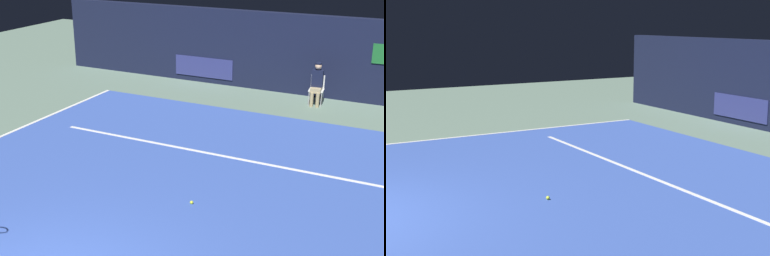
# 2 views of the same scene
# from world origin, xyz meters

# --- Properties ---
(ground_plane) EXTENTS (34.14, 34.14, 0.00)m
(ground_plane) POSITION_xyz_m (0.00, 4.30, 0.00)
(ground_plane) COLOR slate
(court_surface) EXTENTS (11.04, 10.59, 0.01)m
(court_surface) POSITION_xyz_m (0.00, 4.30, 0.01)
(court_surface) COLOR #3856B2
(court_surface) RESTS_ON ground
(line_service) EXTENTS (8.61, 0.10, 0.01)m
(line_service) POSITION_xyz_m (0.00, 6.15, 0.01)
(line_service) COLOR white
(line_service) RESTS_ON court_surface
(back_wall) EXTENTS (17.42, 0.33, 2.60)m
(back_wall) POSITION_xyz_m (-0.00, 12.14, 1.30)
(back_wall) COLOR #141933
(back_wall) RESTS_ON ground
(line_judge_on_chair) EXTENTS (0.48, 0.56, 1.32)m
(line_judge_on_chair) POSITION_xyz_m (1.17, 11.17, 0.69)
(line_judge_on_chair) COLOR white
(line_judge_on_chair) RESTS_ON ground
(tennis_ball) EXTENTS (0.07, 0.07, 0.07)m
(tennis_ball) POSITION_xyz_m (0.65, 3.67, 0.05)
(tennis_ball) COLOR #CCE033
(tennis_ball) RESTS_ON court_surface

